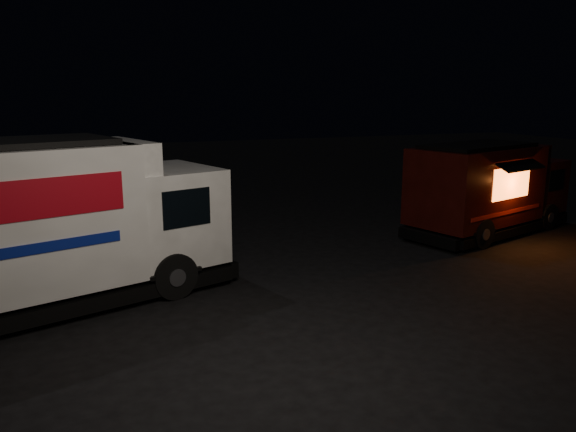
# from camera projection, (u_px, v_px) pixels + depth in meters

# --- Properties ---
(ground) EXTENTS (80.00, 80.00, 0.00)m
(ground) POSITION_uv_depth(u_px,v_px,m) (306.00, 297.00, 12.32)
(ground) COLOR black
(ground) RESTS_ON ground
(white_truck) EXTENTS (8.15, 4.83, 3.50)m
(white_truck) POSITION_uv_depth(u_px,v_px,m) (47.00, 225.00, 11.43)
(white_truck) COLOR white
(white_truck) RESTS_ON ground
(red_truck) EXTENTS (6.55, 3.95, 2.87)m
(red_truck) POSITION_uv_depth(u_px,v_px,m) (490.00, 188.00, 17.71)
(red_truck) COLOR #3C0E0A
(red_truck) RESTS_ON ground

